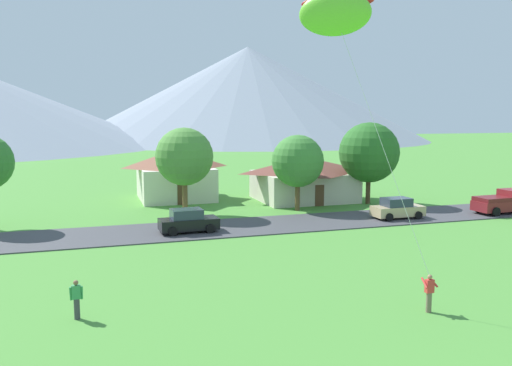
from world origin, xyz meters
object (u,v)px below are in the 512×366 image
watcher_person (76,299)px  tree_left_of_center (184,157)px  tree_near_left (369,153)px  parked_car_black_west_end (188,221)px  parked_car_tan_mid_east (397,209)px  kite_flyer_with_kite (336,17)px  house_left_center (304,178)px  house_leftmost (175,173)px  pickup_truck_maroon_west_side (504,202)px  tree_near_right (298,161)px

watcher_person → tree_left_of_center: bearing=68.6°
tree_near_left → parked_car_black_west_end: (-18.83, -7.44, -4.07)m
tree_left_of_center → watcher_person: size_ratio=4.45×
parked_car_tan_mid_east → kite_flyer_with_kite: (-13.21, -15.04, 11.92)m
kite_flyer_with_kite → watcher_person: kite_flyer_with_kite is taller
house_left_center → kite_flyer_with_kite: bearing=-110.1°
house_leftmost → tree_left_of_center: 9.62m
house_left_center → watcher_person: house_left_center is taller
house_left_center → pickup_truck_maroon_west_side: size_ratio=1.85×
house_leftmost → house_left_center: size_ratio=0.85×
parked_car_black_west_end → parked_car_tan_mid_east: (17.29, -0.06, 0.00)m
tree_near_left → pickup_truck_maroon_west_side: (8.56, -8.22, -3.87)m
tree_left_of_center → kite_flyer_with_kite: bearing=-81.8°
house_left_center → pickup_truck_maroon_west_side: (13.60, -12.21, -1.19)m
watcher_person → pickup_truck_maroon_west_side: bearing=21.8°
house_leftmost → parked_car_tan_mid_east: bearing=-45.6°
tree_near_right → kite_flyer_with_kite: bearing=-108.0°
house_left_center → kite_flyer_with_kite: kite_flyer_with_kite is taller
house_leftmost → watcher_person: size_ratio=4.94×
house_leftmost → parked_car_tan_mid_east: (15.65, -15.98, -1.75)m
tree_left_of_center → parked_car_tan_mid_east: bearing=-22.3°
pickup_truck_maroon_west_side → tree_near_right: bearing=157.4°
tree_near_right → tree_near_left: bearing=9.9°
house_leftmost → parked_car_black_west_end: house_leftmost is taller
house_leftmost → tree_near_left: tree_near_left is taller
kite_flyer_with_kite → parked_car_tan_mid_east: bearing=48.7°
watcher_person → house_left_center: bearing=50.9°
house_left_center → parked_car_black_west_end: 17.97m
pickup_truck_maroon_west_side → house_left_center: bearing=138.1°
tree_near_right → parked_car_black_west_end: size_ratio=1.58×
house_left_center → tree_near_left: tree_near_left is taller
tree_left_of_center → pickup_truck_maroon_west_side: size_ratio=1.41×
house_leftmost → tree_near_left: 19.31m
house_leftmost → parked_car_tan_mid_east: size_ratio=1.97×
tree_near_right → parked_car_tan_mid_east: tree_near_right is taller
tree_near_left → kite_flyer_with_kite: (-14.75, -22.54, 7.86)m
pickup_truck_maroon_west_side → parked_car_black_west_end: bearing=178.4°
house_leftmost → parked_car_tan_mid_east: 22.43m
parked_car_tan_mid_east → kite_flyer_with_kite: kite_flyer_with_kite is taller
house_left_center → tree_near_right: 6.45m
house_leftmost → kite_flyer_with_kite: (2.44, -31.02, 10.17)m
parked_car_black_west_end → parked_car_tan_mid_east: size_ratio=1.02×
tree_near_left → kite_flyer_with_kite: bearing=-123.2°
house_left_center → tree_left_of_center: bearing=-159.5°
tree_left_of_center → parked_car_tan_mid_east: tree_left_of_center is taller
house_left_center → parked_car_tan_mid_east: 12.08m
house_leftmost → tree_left_of_center: bearing=-94.2°
house_left_center → watcher_person: size_ratio=5.82×
parked_car_tan_mid_east → pickup_truck_maroon_west_side: bearing=-4.1°
house_leftmost → parked_car_tan_mid_east: house_leftmost is taller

